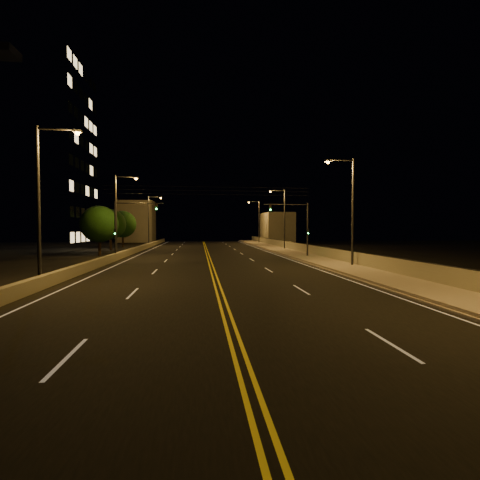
{
  "coord_description": "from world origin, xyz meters",
  "views": [
    {
      "loc": [
        -1.05,
        -7.95,
        3.41
      ],
      "look_at": [
        2.0,
        18.0,
        2.5
      ],
      "focal_mm": 26.0,
      "sensor_mm": 36.0,
      "label": 1
    }
  ],
  "objects": [
    {
      "name": "tree_1",
      "position": [
        -14.66,
        47.57,
        3.96
      ],
      "size": [
        4.64,
        4.64,
        6.29
      ],
      "color": "black",
      "rests_on": "ground"
    },
    {
      "name": "building_tower",
      "position": [
        -31.47,
        51.19,
        15.19
      ],
      "size": [
        24.0,
        15.0,
        31.53
      ],
      "color": "gray",
      "rests_on": "ground"
    },
    {
      "name": "tree_2",
      "position": [
        -14.62,
        56.0,
        4.07
      ],
      "size": [
        4.77,
        4.77,
        6.46
      ],
      "color": "black",
      "rests_on": "ground"
    },
    {
      "name": "parapet_wall",
      "position": [
        12.45,
        20.0,
        0.8
      ],
      "size": [
        0.3,
        120.0,
        1.0
      ],
      "primitive_type": "cube",
      "color": "gray",
      "rests_on": "sidewalk"
    },
    {
      "name": "road",
      "position": [
        0.0,
        20.0,
        0.01
      ],
      "size": [
        18.0,
        120.0,
        0.02
      ],
      "primitive_type": "cube",
      "color": "black",
      "rests_on": "ground"
    },
    {
      "name": "jersey_barrier",
      "position": [
        -9.82,
        20.0,
        0.37
      ],
      "size": [
        0.45,
        120.0,
        0.74
      ],
      "primitive_type": "cube",
      "color": "gray",
      "rests_on": "ground"
    },
    {
      "name": "parapet_rail",
      "position": [
        12.45,
        20.0,
        1.33
      ],
      "size": [
        0.06,
        120.0,
        0.06
      ],
      "primitive_type": "cylinder",
      "rotation": [
        1.57,
        0.0,
        0.0
      ],
      "color": "black",
      "rests_on": "parapet_wall"
    },
    {
      "name": "curb",
      "position": [
        8.93,
        20.0,
        0.07
      ],
      "size": [
        0.14,
        120.0,
        0.15
      ],
      "primitive_type": "cube",
      "color": "gray",
      "rests_on": "ground"
    },
    {
      "name": "streetlight_1",
      "position": [
        11.52,
        20.01,
        5.31
      ],
      "size": [
        2.55,
        0.28,
        9.2
      ],
      "color": "#2D2D33",
      "rests_on": "ground"
    },
    {
      "name": "sidewalk",
      "position": [
        10.8,
        20.0,
        0.15
      ],
      "size": [
        3.6,
        120.0,
        0.3
      ],
      "primitive_type": "cube",
      "color": "gray",
      "rests_on": "ground"
    },
    {
      "name": "streetlight_2",
      "position": [
        11.52,
        43.51,
        5.31
      ],
      "size": [
        2.55,
        0.28,
        9.2
      ],
      "color": "#2D2D33",
      "rests_on": "ground"
    },
    {
      "name": "streetlight_6",
      "position": [
        -9.92,
        56.78,
        5.31
      ],
      "size": [
        2.55,
        0.28,
        9.2
      ],
      "color": "#2D2D33",
      "rests_on": "ground"
    },
    {
      "name": "distant_building_left",
      "position": [
        -16.0,
        78.47,
        4.92
      ],
      "size": [
        8.0,
        8.0,
        9.84
      ],
      "primitive_type": "cube",
      "color": "gray",
      "rests_on": "ground"
    },
    {
      "name": "streetlight_3",
      "position": [
        11.52,
        65.99,
        5.31
      ],
      "size": [
        2.55,
        0.28,
        9.2
      ],
      "color": "#2D2D33",
      "rests_on": "ground"
    },
    {
      "name": "tree_0",
      "position": [
        -13.3,
        36.65,
        3.88
      ],
      "size": [
        4.54,
        4.54,
        6.15
      ],
      "color": "black",
      "rests_on": "ground"
    },
    {
      "name": "lane_markings",
      "position": [
        0.0,
        19.93,
        0.02
      ],
      "size": [
        17.32,
        116.0,
        0.0
      ],
      "color": "silver",
      "rests_on": "road"
    },
    {
      "name": "distant_building_right",
      "position": [
        16.5,
        69.3,
        3.4
      ],
      "size": [
        6.0,
        10.0,
        6.8
      ],
      "primitive_type": "cube",
      "color": "gray",
      "rests_on": "ground"
    },
    {
      "name": "ground",
      "position": [
        0.0,
        0.0,
        0.0
      ],
      "size": [
        160.0,
        160.0,
        0.0
      ],
      "primitive_type": "plane",
      "color": "black",
      "rests_on": "ground"
    },
    {
      "name": "streetlight_5",
      "position": [
        -9.92,
        31.83,
        5.31
      ],
      "size": [
        2.55,
        0.28,
        9.2
      ],
      "color": "#2D2D33",
      "rests_on": "ground"
    },
    {
      "name": "overhead_wires",
      "position": [
        0.0,
        29.5,
        7.4
      ],
      "size": [
        22.0,
        0.03,
        0.83
      ],
      "color": "black"
    },
    {
      "name": "streetlight_4",
      "position": [
        -9.92,
        13.19,
        5.31
      ],
      "size": [
        2.55,
        0.28,
        9.2
      ],
      "color": "#2D2D33",
      "rests_on": "ground"
    },
    {
      "name": "traffic_signal_left",
      "position": [
        -8.81,
        29.75,
        3.92
      ],
      "size": [
        5.11,
        0.31,
        6.21
      ],
      "color": "#2D2D33",
      "rests_on": "ground"
    },
    {
      "name": "traffic_signal_right",
      "position": [
        10.01,
        29.75,
        3.92
      ],
      "size": [
        5.11,
        0.31,
        6.21
      ],
      "color": "#2D2D33",
      "rests_on": "ground"
    }
  ]
}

